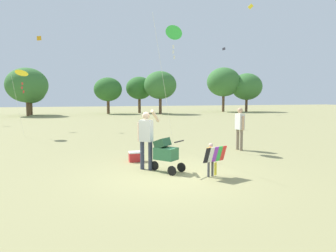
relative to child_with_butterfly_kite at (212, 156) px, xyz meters
The scene contains 9 objects.
ground_plane 1.34m from the child_with_butterfly_kite, 156.31° to the left, with size 120.00×120.00×0.00m, color #938E5B.
treeline_distant 31.46m from the child_with_butterfly_kite, 91.75° to the left, with size 47.18×7.17×6.66m.
child_with_butterfly_kite is the anchor object (origin of this frame).
person_adult_flyer 2.14m from the child_with_butterfly_kite, 139.65° to the left, with size 0.72×0.49×1.87m.
stroller 1.43m from the child_with_butterfly_kite, 140.67° to the left, with size 0.94×1.01×1.03m.
kite_adult_black 6.74m from the child_with_butterfly_kite, 85.67° to the left, with size 2.21×4.11×5.27m.
kite_orange_delta 12.86m from the child_with_butterfly_kite, 122.01° to the left, with size 0.86×2.00×3.70m.
person_sitting_far 4.68m from the child_with_butterfly_kite, 52.38° to the left, with size 0.27×0.57×1.78m.
cooler_box 3.15m from the child_with_butterfly_kite, 123.66° to the left, with size 0.45×0.33×0.35m.
Camera 1 is at (-2.30, -8.34, 2.27)m, focal length 32.98 mm.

